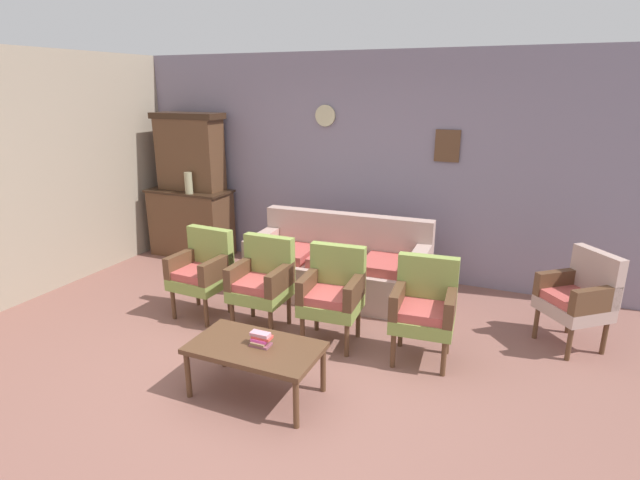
{
  "coord_description": "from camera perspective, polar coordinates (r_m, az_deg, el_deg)",
  "views": [
    {
      "loc": [
        1.84,
        -3.22,
        2.3
      ],
      "look_at": [
        -0.02,
        1.07,
        0.85
      ],
      "focal_mm": 27.97,
      "sensor_mm": 36.0,
      "label": 1
    }
  ],
  "objects": [
    {
      "name": "wingback_chair_by_fireplace",
      "position": [
        5.08,
        27.54,
        -5.63
      ],
      "size": [
        0.71,
        0.71,
        0.9
      ],
      "color": "tan",
      "rests_on": "ground"
    },
    {
      "name": "armchair_row_middle",
      "position": [
        4.4,
        11.83,
        -7.35
      ],
      "size": [
        0.56,
        0.53,
        0.9
      ],
      "color": "#849947",
      "rests_on": "ground"
    },
    {
      "name": "cabinet_upper_hutch",
      "position": [
        7.1,
        -14.68,
        9.8
      ],
      "size": [
        0.99,
        0.38,
        1.03
      ],
      "color": "brown",
      "rests_on": "side_cabinet"
    },
    {
      "name": "floral_couch",
      "position": [
        5.65,
        2.2,
        -3.24
      ],
      "size": [
        2.02,
        0.88,
        0.9
      ],
      "color": "tan",
      "rests_on": "ground"
    },
    {
      "name": "coffee_table",
      "position": [
        3.91,
        -7.42,
        -12.45
      ],
      "size": [
        1.0,
        0.56,
        0.42
      ],
      "color": "brown",
      "rests_on": "ground"
    },
    {
      "name": "book_stack_on_table",
      "position": [
        3.87,
        -6.8,
        -11.21
      ],
      "size": [
        0.16,
        0.11,
        0.1
      ],
      "color": "#904F60",
      "rests_on": "coffee_table"
    },
    {
      "name": "vase_on_cabinet",
      "position": [
        6.85,
        -14.82,
        6.33
      ],
      "size": [
        0.1,
        0.1,
        0.28
      ],
      "primitive_type": "cylinder",
      "color": "tan",
      "rests_on": "side_cabinet"
    },
    {
      "name": "side_cabinet",
      "position": [
        7.22,
        -14.48,
        1.96
      ],
      "size": [
        1.16,
        0.55,
        0.93
      ],
      "color": "brown",
      "rests_on": "ground"
    },
    {
      "name": "armchair_near_couch_end",
      "position": [
        4.59,
        1.47,
        -5.87
      ],
      "size": [
        0.55,
        0.53,
        0.9
      ],
      "color": "#849947",
      "rests_on": "ground"
    },
    {
      "name": "ground_plane",
      "position": [
        4.37,
        -5.56,
        -14.67
      ],
      "size": [
        7.68,
        7.68,
        0.0
      ],
      "primitive_type": "plane",
      "color": "#84564C"
    },
    {
      "name": "armchair_by_doorway",
      "position": [
        4.89,
        -6.6,
        -4.5
      ],
      "size": [
        0.52,
        0.49,
        0.9
      ],
      "color": "#849947",
      "rests_on": "ground"
    },
    {
      "name": "wall_back_with_decor",
      "position": [
        6.21,
        5.95,
        8.35
      ],
      "size": [
        6.4,
        0.09,
        2.7
      ],
      "color": "gray",
      "rests_on": "ground"
    },
    {
      "name": "armchair_near_cabinet",
      "position": [
        5.27,
        -13.3,
        -3.25
      ],
      "size": [
        0.55,
        0.52,
        0.9
      ],
      "color": "#849947",
      "rests_on": "ground"
    }
  ]
}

